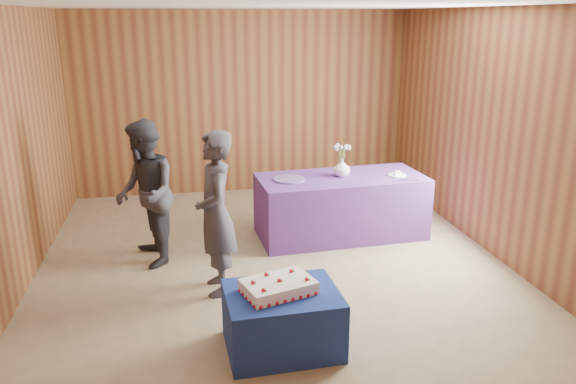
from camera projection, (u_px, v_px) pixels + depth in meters
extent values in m
plane|color=gray|center=(276.00, 271.00, 5.98)|extent=(6.00, 6.00, 0.00)
cube|color=brown|center=(242.00, 103.00, 8.39)|extent=(5.00, 0.04, 2.70)
cube|color=brown|center=(375.00, 280.00, 2.77)|extent=(5.00, 0.04, 2.70)
cube|color=brown|center=(6.00, 159.00, 5.13)|extent=(0.04, 6.00, 2.70)
cube|color=brown|center=(504.00, 138.00, 6.02)|extent=(0.04, 6.00, 2.70)
cube|color=white|center=(274.00, 4.00, 5.17)|extent=(5.00, 6.00, 0.04)
cube|color=#1B2897|center=(282.00, 320.00, 4.53)|extent=(0.93, 0.73, 0.50)
cube|color=#532F81|center=(341.00, 206.00, 6.86)|extent=(2.05, 1.02, 0.75)
cube|color=white|center=(278.00, 286.00, 4.44)|extent=(0.63, 0.51, 0.10)
sphere|color=#B60E21|center=(257.00, 308.00, 4.18)|extent=(0.03, 0.03, 0.03)
sphere|color=#B60E21|center=(320.00, 292.00, 4.42)|extent=(0.03, 0.03, 0.03)
sphere|color=#B60E21|center=(238.00, 288.00, 4.49)|extent=(0.03, 0.03, 0.03)
sphere|color=#B60E21|center=(297.00, 275.00, 4.73)|extent=(0.03, 0.03, 0.03)
sphere|color=#B60E21|center=(265.00, 288.00, 4.27)|extent=(0.03, 0.03, 0.03)
cone|color=#16611B|center=(267.00, 289.00, 4.28)|extent=(0.02, 0.02, 0.02)
sphere|color=#B60E21|center=(290.00, 271.00, 4.56)|extent=(0.03, 0.03, 0.03)
cone|color=#16611B|center=(292.00, 272.00, 4.56)|extent=(0.02, 0.02, 0.02)
sphere|color=#B60E21|center=(278.00, 279.00, 4.42)|extent=(0.03, 0.03, 0.03)
cone|color=#16611B|center=(281.00, 280.00, 4.43)|extent=(0.02, 0.02, 0.02)
imported|color=silver|center=(342.00, 168.00, 6.74)|extent=(0.26, 0.26, 0.21)
cylinder|color=#316227|center=(345.00, 153.00, 6.70)|extent=(0.01, 0.01, 0.14)
sphere|color=#B8A3D3|center=(349.00, 147.00, 6.69)|extent=(0.05, 0.05, 0.05)
cylinder|color=#316227|center=(344.00, 153.00, 6.72)|extent=(0.01, 0.01, 0.14)
sphere|color=silver|center=(346.00, 146.00, 6.73)|extent=(0.05, 0.05, 0.05)
cylinder|color=#316227|center=(342.00, 153.00, 6.72)|extent=(0.01, 0.01, 0.14)
sphere|color=#B8A3D3|center=(342.00, 146.00, 6.75)|extent=(0.05, 0.05, 0.05)
cylinder|color=#316227|center=(340.00, 153.00, 6.72)|extent=(0.01, 0.01, 0.14)
sphere|color=silver|center=(337.00, 146.00, 6.73)|extent=(0.05, 0.05, 0.05)
cylinder|color=#316227|center=(339.00, 153.00, 6.70)|extent=(0.01, 0.01, 0.14)
sphere|color=#B8A3D3|center=(335.00, 147.00, 6.68)|extent=(0.05, 0.05, 0.05)
cylinder|color=#316227|center=(340.00, 154.00, 6.68)|extent=(0.01, 0.01, 0.14)
sphere|color=silver|center=(337.00, 148.00, 6.63)|extent=(0.05, 0.05, 0.05)
cylinder|color=#316227|center=(341.00, 154.00, 6.66)|extent=(0.01, 0.01, 0.14)
sphere|color=#B8A3D3|center=(341.00, 149.00, 6.60)|extent=(0.05, 0.05, 0.05)
cylinder|color=#316227|center=(343.00, 154.00, 6.66)|extent=(0.01, 0.01, 0.14)
sphere|color=silver|center=(345.00, 149.00, 6.60)|extent=(0.05, 0.05, 0.05)
cylinder|color=#316227|center=(345.00, 154.00, 6.68)|extent=(0.01, 0.01, 0.14)
sphere|color=#B8A3D3|center=(349.00, 148.00, 6.63)|extent=(0.05, 0.05, 0.05)
cylinder|color=#6551A3|center=(289.00, 179.00, 6.61)|extent=(0.44, 0.44, 0.02)
cylinder|color=white|center=(397.00, 175.00, 6.80)|extent=(0.25, 0.25, 0.01)
cube|color=white|center=(397.00, 173.00, 6.79)|extent=(0.06, 0.05, 0.05)
sphere|color=#B60E21|center=(398.00, 170.00, 6.76)|extent=(0.02, 0.02, 0.02)
cube|color=#AFAFB3|center=(407.00, 180.00, 6.61)|extent=(0.25, 0.11, 0.00)
imported|color=#373640|center=(216.00, 214.00, 5.33)|extent=(0.41, 0.60, 1.60)
imported|color=#2E2E38|center=(146.00, 194.00, 5.96)|extent=(0.74, 0.87, 1.58)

